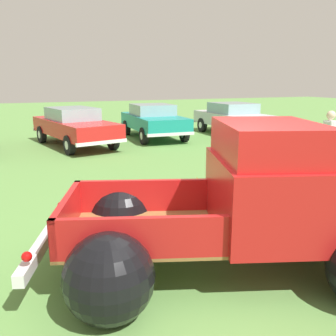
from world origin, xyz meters
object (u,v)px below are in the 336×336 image
at_px(show_car_2, 153,120).
at_px(lane_cone_1, 197,193).
at_px(spectator_0, 329,140).
at_px(show_car_3, 234,117).
at_px(vintage_pickup_truck, 252,213).
at_px(show_car_1, 74,125).

bearing_deg(show_car_2, lane_cone_1, -12.98).
bearing_deg(spectator_0, show_car_3, -62.28).
bearing_deg(spectator_0, show_car_2, -34.43).
xyz_separation_m(spectator_0, lane_cone_1, (-4.15, -0.80, -0.65)).
bearing_deg(show_car_2, spectator_0, 15.34).
bearing_deg(show_car_3, show_car_2, -96.99).
height_order(vintage_pickup_truck, show_car_1, vintage_pickup_truck).
xyz_separation_m(show_car_2, show_car_3, (3.71, -0.52, 0.00)).
bearing_deg(lane_cone_1, show_car_2, 74.27).
height_order(vintage_pickup_truck, spectator_0, vintage_pickup_truck).
relative_size(show_car_1, spectator_0, 2.95).
bearing_deg(lane_cone_1, show_car_1, 97.15).
xyz_separation_m(vintage_pickup_truck, show_car_2, (2.85, 10.88, 0.02)).
height_order(show_car_2, lane_cone_1, show_car_2).
distance_m(spectator_0, lane_cone_1, 4.28).
height_order(vintage_pickup_truck, show_car_2, vintage_pickup_truck).
bearing_deg(vintage_pickup_truck, show_car_2, 95.20).
bearing_deg(show_car_2, show_car_1, -77.08).
xyz_separation_m(show_car_3, spectator_0, (-1.98, -7.25, 0.18)).
bearing_deg(show_car_3, vintage_pickup_truck, -31.31).
bearing_deg(vintage_pickup_truck, show_car_1, 113.02).
xyz_separation_m(vintage_pickup_truck, spectator_0, (4.59, 3.11, 0.21)).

